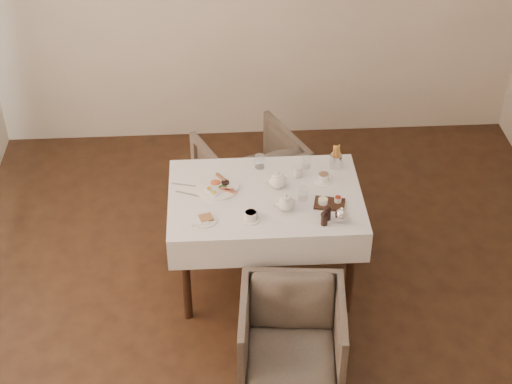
{
  "coord_description": "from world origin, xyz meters",
  "views": [
    {
      "loc": [
        -0.38,
        -3.54,
        3.89
      ],
      "look_at": [
        -0.13,
        0.51,
        0.82
      ],
      "focal_mm": 55.0,
      "sensor_mm": 36.0,
      "label": 1
    }
  ],
  "objects": [
    {
      "name": "armchair_far",
      "position": [
        -0.13,
        1.38,
        0.33
      ],
      "size": [
        0.94,
        0.95,
        0.65
      ],
      "primitive_type": "imported",
      "rotation": [
        0.0,
        0.0,
        3.58
      ],
      "color": "#4B4037",
      "rests_on": "ground"
    },
    {
      "name": "teapot_front",
      "position": [
        0.05,
        0.39,
        0.82
      ],
      "size": [
        0.17,
        0.14,
        0.12
      ],
      "primitive_type": null,
      "rotation": [
        0.0,
        0.0,
        0.15
      ],
      "color": "white",
      "rests_on": "table"
    },
    {
      "name": "breakfast_plate",
      "position": [
        -0.38,
        0.65,
        0.76
      ],
      "size": [
        0.29,
        0.29,
        0.04
      ],
      "rotation": [
        0.0,
        0.0,
        0.16
      ],
      "color": "white",
      "rests_on": "table"
    },
    {
      "name": "cutlery_knife",
      "position": [
        -0.58,
        0.6,
        0.76
      ],
      "size": [
        0.17,
        0.08,
        0.0
      ],
      "primitive_type": "cube",
      "rotation": [
        0.0,
        0.0,
        1.19
      ],
      "color": "silver",
      "rests_on": "table"
    },
    {
      "name": "silver_pot",
      "position": [
        0.39,
        0.25,
        0.81
      ],
      "size": [
        0.12,
        0.1,
        0.11
      ],
      "primitive_type": null,
      "rotation": [
        0.0,
        0.0,
        0.18
      ],
      "color": "white",
      "rests_on": "table"
    },
    {
      "name": "table",
      "position": [
        -0.07,
        0.56,
        0.64
      ],
      "size": [
        1.28,
        0.88,
        0.75
      ],
      "color": "black",
      "rests_on": "ground"
    },
    {
      "name": "teacup_far",
      "position": [
        0.33,
        0.69,
        0.78
      ],
      "size": [
        0.12,
        0.12,
        0.06
      ],
      "rotation": [
        0.0,
        0.0,
        -0.16
      ],
      "color": "white",
      "rests_on": "table"
    },
    {
      "name": "condiment_board",
      "position": [
        0.34,
        0.43,
        0.77
      ],
      "size": [
        0.22,
        0.17,
        0.05
      ],
      "rotation": [
        0.0,
        0.0,
        -0.22
      ],
      "color": "black",
      "rests_on": "table"
    },
    {
      "name": "cutlery_fork",
      "position": [
        -0.59,
        0.69,
        0.76
      ],
      "size": [
        0.2,
        0.07,
        0.0
      ],
      "primitive_type": "cube",
      "rotation": [
        0.0,
        0.0,
        1.32
      ],
      "color": "silver",
      "rests_on": "table"
    },
    {
      "name": "pepper_mill_right",
      "position": [
        0.3,
        0.28,
        0.81
      ],
      "size": [
        0.06,
        0.06,
        0.11
      ],
      "primitive_type": null,
      "rotation": [
        0.0,
        0.0,
        -0.22
      ],
      "color": "black",
      "rests_on": "table"
    },
    {
      "name": "fries_cup",
      "position": [
        0.44,
        0.85,
        0.83
      ],
      "size": [
        0.08,
        0.08,
        0.18
      ],
      "rotation": [
        0.0,
        0.0,
        -0.05
      ],
      "color": "silver",
      "rests_on": "table"
    },
    {
      "name": "glass_right",
      "position": [
        0.24,
        0.86,
        0.8
      ],
      "size": [
        0.08,
        0.08,
        0.09
      ],
      "primitive_type": "cylinder",
      "rotation": [
        0.0,
        0.0,
        -0.39
      ],
      "color": "silver",
      "rests_on": "table"
    },
    {
      "name": "teapot_centre",
      "position": [
        0.02,
        0.64,
        0.82
      ],
      "size": [
        0.17,
        0.14,
        0.12
      ],
      "primitive_type": null,
      "rotation": [
        0.0,
        0.0,
        0.11
      ],
      "color": "white",
      "rests_on": "table"
    },
    {
      "name": "pepper_mill_left",
      "position": [
        0.28,
        0.23,
        0.81
      ],
      "size": [
        0.05,
        0.05,
        0.1
      ],
      "primitive_type": null,
      "rotation": [
        0.0,
        0.0,
        -0.02
      ],
      "color": "black",
      "rests_on": "table"
    },
    {
      "name": "teacup_near",
      "position": [
        -0.18,
        0.3,
        0.78
      ],
      "size": [
        0.12,
        0.12,
        0.06
      ],
      "rotation": [
        0.0,
        0.0,
        -0.15
      ],
      "color": "white",
      "rests_on": "table"
    },
    {
      "name": "armchair_near",
      "position": [
        0.04,
        -0.28,
        0.3
      ],
      "size": [
        0.69,
        0.71,
        0.59
      ],
      "primitive_type": "imported",
      "rotation": [
        0.0,
        0.0,
        -0.1
      ],
      "color": "#4B4037",
      "rests_on": "ground"
    },
    {
      "name": "side_plate",
      "position": [
        -0.48,
        0.31,
        0.76
      ],
      "size": [
        0.17,
        0.16,
        0.02
      ],
      "rotation": [
        0.0,
        0.0,
        0.08
      ],
      "color": "white",
      "rests_on": "table"
    },
    {
      "name": "creamer",
      "position": [
        0.16,
        0.76,
        0.8
      ],
      "size": [
        0.07,
        0.07,
        0.08
      ],
      "primitive_type": "cylinder",
      "rotation": [
        0.0,
        0.0,
        -0.14
      ],
      "color": "white",
      "rests_on": "table"
    },
    {
      "name": "glass_mid",
      "position": [
        0.17,
        0.5,
        0.8
      ],
      "size": [
        0.08,
        0.08,
        0.09
      ],
      "primitive_type": "cylinder",
      "rotation": [
        0.0,
        0.0,
        0.22
      ],
      "color": "silver",
      "rests_on": "table"
    },
    {
      "name": "glass_left",
      "position": [
        -0.09,
        0.88,
        0.8
      ],
      "size": [
        0.08,
        0.08,
        0.1
      ],
      "primitive_type": "cylinder",
      "rotation": [
        0.0,
        0.0,
        -0.11
      ],
      "color": "silver",
      "rests_on": "table"
    }
  ]
}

